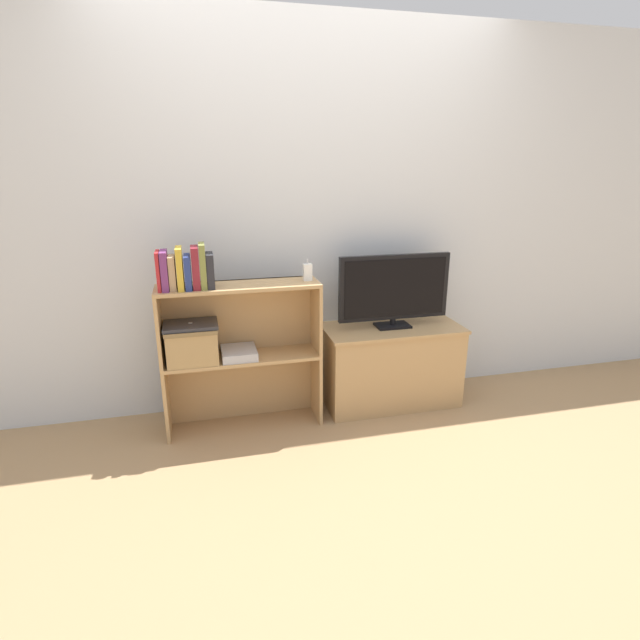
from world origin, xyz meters
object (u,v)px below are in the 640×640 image
tv (394,289)px  book_tan (172,273)px  magazine_stack (239,353)px  book_mustard (180,268)px  laptop (191,325)px  storage_basket_left (192,342)px  tv_stand (391,365)px  book_olive (203,266)px  book_crimson (158,271)px  book_navy (188,272)px  book_maroon (196,268)px  book_plum (165,271)px  baby_monitor (308,272)px  book_charcoal (210,270)px

tv → book_tan: 1.36m
magazine_stack → book_mustard: bearing=-176.6°
laptop → storage_basket_left: bearing=90.0°
tv_stand → storage_basket_left: 1.31m
book_olive → book_crimson: bearing=180.0°
tv → book_navy: size_ratio=3.93×
book_mustard → tv: bearing=4.4°
book_navy → book_maroon: book_maroon is taller
book_crimson → book_olive: book_olive is taller
book_tan → book_navy: 0.08m
tv_stand → book_olive: size_ratio=3.67×
tv → storage_basket_left: 1.29m
book_olive → tv_stand: bearing=4.9°
book_plum → magazine_stack: 0.64m
book_navy → baby_monitor: (0.68, 0.03, -0.04)m
laptop → book_plum: bearing=-173.5°
book_tan → book_olive: bearing=0.0°
book_plum → book_tan: (0.04, -0.00, -0.01)m
book_navy → baby_monitor: size_ratio=1.44×
book_mustard → book_maroon: size_ratio=1.00×
book_maroon → storage_basket_left: 0.44m
book_navy → book_maroon: bearing=0.0°
book_crimson → baby_monitor: book_crimson is taller
book_plum → laptop: bearing=6.5°
book_crimson → book_plum: 0.03m
book_mustard → storage_basket_left: 0.44m
tv_stand → baby_monitor: 0.89m
book_navy → book_olive: size_ratio=0.75×
book_plum → storage_basket_left: book_plum is taller
book_navy → storage_basket_left: size_ratio=0.63×
book_tan → book_mustard: (0.04, 0.00, 0.02)m
book_olive → book_charcoal: 0.05m
storage_basket_left → magazine_stack: (0.26, 0.01, -0.09)m
baby_monitor → magazine_stack: size_ratio=0.58×
tv_stand → book_tan: (-1.34, -0.10, 0.72)m
baby_monitor → book_plum: bearing=-178.0°
tv_stand → book_charcoal: bearing=-175.0°
book_crimson → book_olive: 0.24m
baby_monitor → storage_basket_left: baby_monitor is taller
book_plum → book_navy: book_plum is taller
tv_stand → baby_monitor: baby_monitor is taller
book_plum → book_maroon: 0.16m
book_plum → laptop: (0.11, 0.01, -0.32)m
tv_stand → storage_basket_left: (-1.27, -0.09, 0.30)m
book_mustard → storage_basket_left: size_ratio=0.78×
book_charcoal → book_navy: bearing=180.0°
book_tan → storage_basket_left: book_tan is taller
tv → book_maroon: bearing=-175.3°
book_plum → book_tan: size_ratio=1.16×
book_navy → baby_monitor: bearing=2.3°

